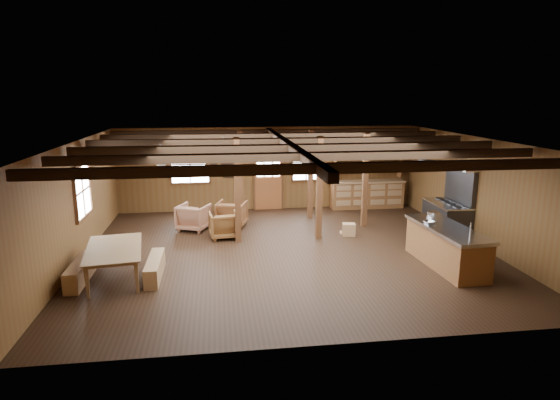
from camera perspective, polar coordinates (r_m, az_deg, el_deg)
The scene contains 22 objects.
room at distance 11.48m, azimuth 1.01°, elevation 0.30°, with size 10.04×9.04×2.84m.
ceiling_joists at distance 11.44m, azimuth 0.90°, elevation 6.76°, with size 9.80×8.82×0.18m.
timber_posts at distance 13.57m, azimuth 1.85°, elevation 2.29°, with size 3.95×2.35×2.80m.
back_door at distance 15.90m, azimuth -1.43°, elevation 1.98°, with size 1.02×0.08×2.15m.
window_back_left at distance 15.72m, azimuth -10.93°, elevation 4.28°, with size 1.32×0.06×1.32m.
window_back_right at distance 15.98m, azimuth 3.21°, elevation 4.63°, with size 1.02×0.06×1.32m.
window_left at distance 12.24m, azimuth -22.99°, elevation 1.02°, with size 0.14×1.24×1.32m.
notice_boards at distance 15.69m, azimuth -6.91°, elevation 4.55°, with size 1.08×0.03×0.90m.
back_counter at distance 16.44m, azimuth 10.54°, elevation 1.13°, with size 2.55×0.60×2.45m.
pendant_lamps at distance 12.19m, azimuth -10.25°, elevation 4.92°, with size 1.86×2.36×0.66m.
pot_rack at distance 12.53m, azimuth 16.71°, elevation 4.91°, with size 0.43×3.00×0.46m.
kitchen_island at distance 11.42m, azimuth 19.62°, elevation -5.33°, with size 1.03×2.55×1.20m.
step_stool at distance 13.24m, azimuth 8.39°, elevation -3.59°, with size 0.39×0.28×0.35m, color #8F6341.
commercial_range at distance 13.84m, azimuth 19.87°, elevation -1.53°, with size 0.82×1.59×1.96m.
dining_table at distance 10.68m, azimuth -19.27°, elevation -7.29°, with size 2.01×1.12×0.71m, color olive.
bench_wall at distance 10.90m, azimuth -23.11°, elevation -7.96°, with size 0.30×1.58×0.44m, color #8F6341.
bench_aisle at distance 10.60m, azimuth -15.01°, elevation -7.99°, with size 0.28×1.51×0.42m, color #8F6341.
armchair_a at distance 12.97m, azimuth -6.84°, elevation -3.04°, with size 0.76×0.79×0.71m, color brown.
armchair_b at distance 14.02m, azimuth -5.89°, elevation -1.69°, with size 0.82×0.84×0.77m, color brown.
armchair_c at distance 13.84m, azimuth -10.48°, elevation -2.06°, with size 0.81×0.83×0.76m, color #925D42.
counter_pot at distance 11.87m, azimuth 18.18°, elevation -1.78°, with size 0.29×0.29×0.18m, color silver.
bowl at distance 11.44m, azimuth 17.66°, elevation -2.59°, with size 0.25×0.25×0.06m, color silver.
Camera 1 is at (-1.70, -11.07, 3.93)m, focal length 30.00 mm.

